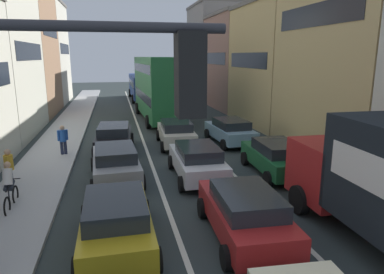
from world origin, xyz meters
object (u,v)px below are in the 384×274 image
object	(u,v)px
hatchback_centre_lane_third	(197,160)
sedan_left_lane_fourth	(114,137)
coupe_centre_lane_fourth	(176,132)
pedestrian_far_sidewalk	(63,139)
sedan_right_lane_behind_truck	(276,157)
sedan_left_lane_third	(116,162)
sedan_centre_lane_second	(245,212)
wagon_left_lane_second	(116,220)
wagon_right_lane_far	(230,131)
bus_far_queue_secondary	(142,85)
pedestrian_near_kerb	(9,167)
bus_mid_queue_primary	(158,86)
cyclist_on_sidewalk	(9,187)

from	to	relation	value
hatchback_centre_lane_third	sedan_left_lane_fourth	distance (m)	6.37
coupe_centre_lane_fourth	pedestrian_far_sidewalk	bearing A→B (deg)	101.48
sedan_left_lane_fourth	sedan_right_lane_behind_truck	xyz separation A→B (m)	(6.99, -5.55, 0.00)
sedan_left_lane_third	pedestrian_far_sidewalk	world-z (taller)	pedestrian_far_sidewalk
pedestrian_far_sidewalk	sedan_left_lane_fourth	bearing A→B (deg)	81.01
sedan_right_lane_behind_truck	sedan_centre_lane_second	bearing A→B (deg)	148.23
wagon_left_lane_second	wagon_right_lane_far	xyz separation A→B (m)	(6.76, 10.44, 0.00)
sedan_left_lane_third	pedestrian_far_sidewalk	bearing A→B (deg)	28.92
hatchback_centre_lane_third	coupe_centre_lane_fourth	world-z (taller)	same
bus_far_queue_secondary	pedestrian_near_kerb	bearing A→B (deg)	165.04
hatchback_centre_lane_third	bus_mid_queue_primary	size ratio (longest dim) A/B	0.41
hatchback_centre_lane_third	cyclist_on_sidewalk	distance (m)	7.13
coupe_centre_lane_fourth	sedan_right_lane_behind_truck	xyz separation A→B (m)	(3.45, -5.94, 0.00)
wagon_left_lane_second	sedan_right_lane_behind_truck	xyz separation A→B (m)	(6.97, 4.71, 0.00)
sedan_right_lane_behind_truck	wagon_right_lane_far	xyz separation A→B (m)	(-0.21, 5.73, 0.00)
cyclist_on_sidewalk	pedestrian_far_sidewalk	xyz separation A→B (m)	(0.88, 6.51, 0.10)
bus_far_queue_secondary	cyclist_on_sidewalk	size ratio (longest dim) A/B	6.07
sedan_left_lane_third	sedan_left_lane_fourth	world-z (taller)	same
sedan_left_lane_third	wagon_right_lane_far	distance (m)	8.42
hatchback_centre_lane_third	sedan_centre_lane_second	bearing A→B (deg)	-177.29
coupe_centre_lane_fourth	sedan_right_lane_behind_truck	world-z (taller)	same
sedan_centre_lane_second	sedan_right_lane_behind_truck	world-z (taller)	same
hatchback_centre_lane_third	sedan_left_lane_third	xyz separation A→B (m)	(-3.41, 0.48, 0.00)
wagon_left_lane_second	pedestrian_near_kerb	size ratio (longest dim) A/B	2.60
sedan_left_lane_third	pedestrian_far_sidewalk	size ratio (longest dim) A/B	2.64
hatchback_centre_lane_third	bus_mid_queue_primary	world-z (taller)	bus_mid_queue_primary
sedan_right_lane_behind_truck	cyclist_on_sidewalk	xyz separation A→B (m)	(-10.45, -1.57, 0.05)
pedestrian_far_sidewalk	pedestrian_near_kerb	bearing A→B (deg)	-39.81
bus_mid_queue_primary	sedan_right_lane_behind_truck	bearing A→B (deg)	-168.77
bus_mid_queue_primary	pedestrian_near_kerb	xyz separation A→B (m)	(-7.53, -13.84, -1.88)
pedestrian_far_sidewalk	bus_mid_queue_primary	bearing A→B (deg)	124.74
pedestrian_near_kerb	sedan_left_lane_third	bearing A→B (deg)	-4.76
sedan_left_lane_third	sedan_left_lane_fourth	distance (m)	4.87
pedestrian_near_kerb	wagon_right_lane_far	bearing A→B (deg)	18.55
sedan_left_lane_third	cyclist_on_sidewalk	world-z (taller)	cyclist_on_sidewalk
cyclist_on_sidewalk	pedestrian_far_sidewalk	distance (m)	6.57
hatchback_centre_lane_third	coupe_centre_lane_fourth	distance (m)	5.75
sedan_left_lane_fourth	bus_far_queue_secondary	size ratio (longest dim) A/B	0.42
wagon_right_lane_far	wagon_left_lane_second	bearing A→B (deg)	143.97
hatchback_centre_lane_third	pedestrian_far_sidewalk	xyz separation A→B (m)	(-6.04, 4.75, 0.15)
hatchback_centre_lane_third	pedestrian_near_kerb	distance (m)	7.45
sedan_right_lane_behind_truck	hatchback_centre_lane_third	bearing A→B (deg)	89.13
coupe_centre_lane_fourth	wagon_right_lane_far	distance (m)	3.24
sedan_left_lane_third	bus_far_queue_secondary	world-z (taller)	bus_far_queue_secondary
bus_mid_queue_primary	cyclist_on_sidewalk	size ratio (longest dim) A/B	6.12
sedan_centre_lane_second	bus_mid_queue_primary	size ratio (longest dim) A/B	0.41
pedestrian_far_sidewalk	hatchback_centre_lane_third	bearing A→B (deg)	29.62
bus_far_queue_secondary	pedestrian_near_kerb	world-z (taller)	bus_far_queue_secondary
hatchback_centre_lane_third	coupe_centre_lane_fourth	size ratio (longest dim) A/B	0.99
hatchback_centre_lane_third	sedan_right_lane_behind_truck	xyz separation A→B (m)	(3.54, -0.19, 0.00)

